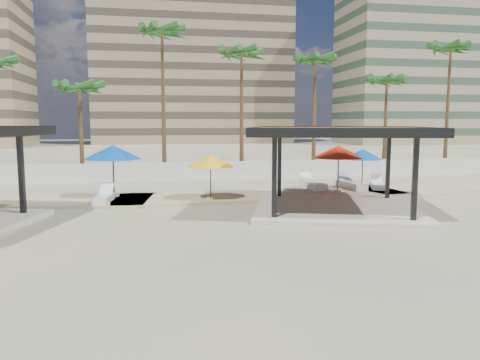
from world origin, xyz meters
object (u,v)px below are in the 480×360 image
object	(u,v)px
umbrella_c	(339,152)
lounger_b	(313,185)
lounger_c	(351,185)
lounger_d	(377,185)
pavilion_central	(338,161)
lounger_a	(103,198)

from	to	relation	value
umbrella_c	lounger_b	size ratio (longest dim) A/B	1.43
lounger_c	lounger_d	size ratio (longest dim) A/B	1.16
pavilion_central	umbrella_c	size ratio (longest dim) A/B	2.76
pavilion_central	lounger_d	distance (m)	7.48
umbrella_c	lounger_d	world-z (taller)	umbrella_c
pavilion_central	lounger_c	world-z (taller)	pavilion_central
lounger_b	lounger_c	xyz separation A→B (m)	(2.25, -0.33, 0.01)
lounger_b	lounger_a	bearing A→B (deg)	94.32
umbrella_c	lounger_d	distance (m)	3.62
lounger_a	lounger_d	bearing A→B (deg)	-75.19
umbrella_c	lounger_a	bearing A→B (deg)	-175.12
pavilion_central	lounger_a	world-z (taller)	pavilion_central
lounger_a	lounger_c	distance (m)	14.09
umbrella_c	lounger_a	distance (m)	12.86
umbrella_c	lounger_b	bearing A→B (deg)	124.32
lounger_d	umbrella_c	bearing A→B (deg)	128.84
umbrella_c	lounger_c	bearing A→B (deg)	40.66
pavilion_central	lounger_d	xyz separation A→B (m)	(4.74, 5.45, -1.94)
lounger_b	lounger_c	distance (m)	2.27
pavilion_central	lounger_b	bearing A→B (deg)	98.47
lounger_a	lounger_b	size ratio (longest dim) A/B	0.91
pavilion_central	lounger_d	size ratio (longest dim) A/B	4.41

